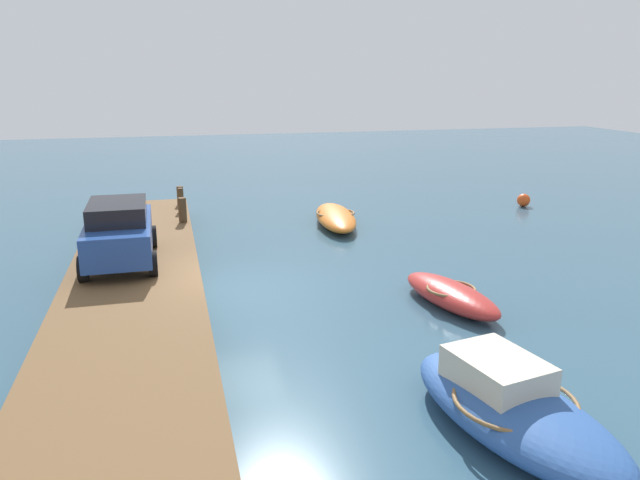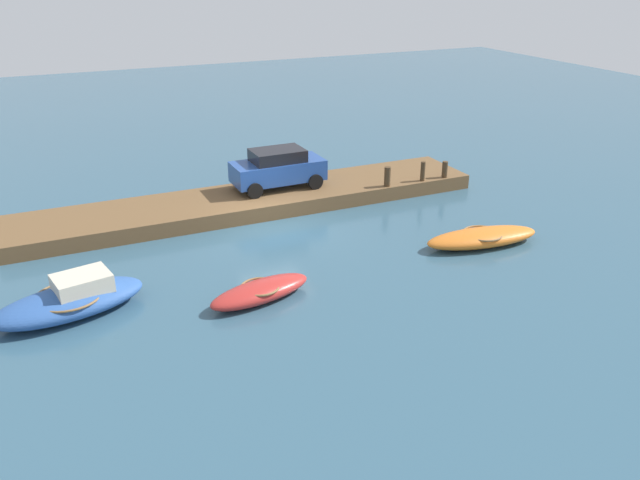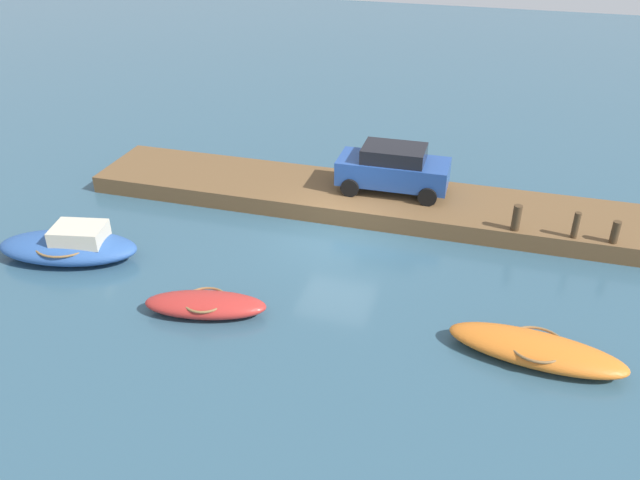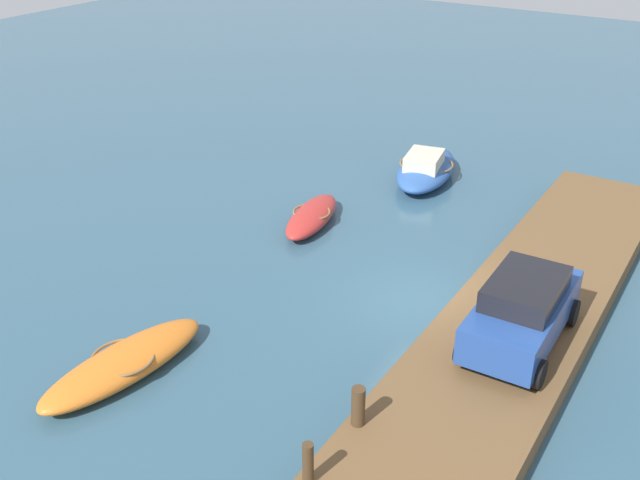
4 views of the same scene
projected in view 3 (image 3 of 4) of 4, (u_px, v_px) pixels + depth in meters
ground_plane at (338, 237)px, 21.79m from camera, size 84.00×84.00×0.00m
dock_platform at (355, 198)px, 23.64m from camera, size 19.26×3.32×0.61m
rowboat_orange at (536, 349)px, 16.28m from camera, size 4.46×1.88×0.60m
motorboat_blue at (70, 246)px, 20.39m from camera, size 4.62×2.68×1.15m
rowboat_red at (205, 305)px, 17.95m from camera, size 3.51×1.80×0.59m
mooring_post_west at (615, 232)px, 20.07m from camera, size 0.25×0.25×0.72m
mooring_post_mid_west at (576, 225)px, 20.32m from camera, size 0.20×0.20×0.86m
mooring_post_mid_east at (517, 218)px, 20.75m from camera, size 0.27×0.27×0.85m
parked_car at (393, 168)px, 23.03m from camera, size 3.86×1.91×1.66m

